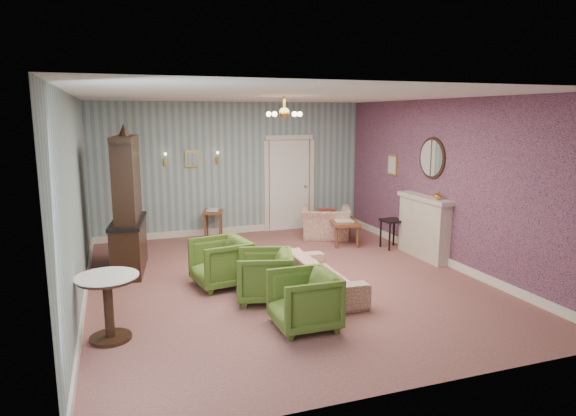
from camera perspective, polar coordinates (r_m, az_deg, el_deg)
name	(u,v)px	position (r m, az deg, el deg)	size (l,w,h in m)	color
floor	(285,280)	(8.17, -0.40, -8.18)	(7.00, 7.00, 0.00)	#8F5A53
ceiling	(284,96)	(7.74, -0.43, 12.60)	(7.00, 7.00, 0.00)	white
wall_back	(233,169)	(11.17, -6.27, 4.44)	(6.00, 6.00, 0.00)	gray
wall_front	(409,245)	(4.72, 13.56, -4.12)	(6.00, 6.00, 0.00)	gray
wall_left	(76,202)	(7.43, -22.87, 0.63)	(7.00, 7.00, 0.00)	gray
wall_right	(446,183)	(9.24, 17.50, 2.76)	(7.00, 7.00, 0.00)	gray
wall_right_floral	(445,183)	(9.23, 17.43, 2.76)	(7.00, 7.00, 0.00)	#B65B69
door	(289,183)	(11.54, 0.12, 2.85)	(1.12, 0.12, 2.16)	white
olive_chair_a	(304,298)	(6.32, 1.82, -10.12)	(0.76, 0.72, 0.79)	#4A6824
olive_chair_b	(264,273)	(7.22, -2.69, -7.41)	(0.77, 0.72, 0.79)	#4A6824
olive_chair_c	(220,260)	(7.87, -7.67, -5.89)	(0.80, 0.75, 0.82)	#4A6824
sofa_chintz	(322,269)	(7.57, 3.83, -6.88)	(1.83, 0.54, 0.72)	#A14841
wingback_chair	(326,218)	(10.82, 4.32, -1.10)	(1.02, 0.66, 0.89)	#A14841
dresser	(127,201)	(8.81, -17.83, 0.81)	(0.50, 1.45, 2.42)	black
fireplace	(424,227)	(9.62, 15.13, -2.09)	(0.30, 1.40, 1.16)	beige
mantel_vase	(438,195)	(9.17, 16.62, 1.39)	(0.15, 0.15, 0.15)	gold
oval_mirror	(432,158)	(9.49, 16.00, 5.47)	(0.04, 0.76, 0.84)	white
framed_print	(393,165)	(10.65, 11.78, 4.80)	(0.04, 0.34, 0.42)	gold
coffee_table	(343,231)	(10.46, 6.26, -2.66)	(0.53, 0.96, 0.49)	brown
side_table_black	(392,234)	(10.19, 11.69, -2.90)	(0.39, 0.39, 0.59)	black
pedestal_table	(109,308)	(6.35, -19.68, -10.59)	(0.73, 0.73, 0.80)	black
nesting_table	(213,223)	(10.90, -8.48, -1.73)	(0.39, 0.50, 0.66)	brown
gilt_mirror_back	(192,159)	(10.94, -10.86, 5.51)	(0.28, 0.06, 0.36)	gold
sconce_left	(165,160)	(10.85, -13.73, 5.36)	(0.16, 0.12, 0.30)	gold
sconce_right	(217,158)	(11.01, -8.00, 5.63)	(0.16, 0.12, 0.30)	gold
chandelier	(284,114)	(7.74, -0.42, 10.60)	(0.56, 0.56, 0.36)	gold
burgundy_cushion	(327,218)	(10.65, 4.39, -1.10)	(0.38, 0.10, 0.38)	maroon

